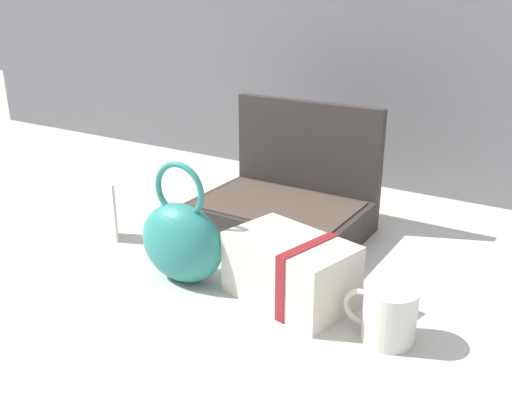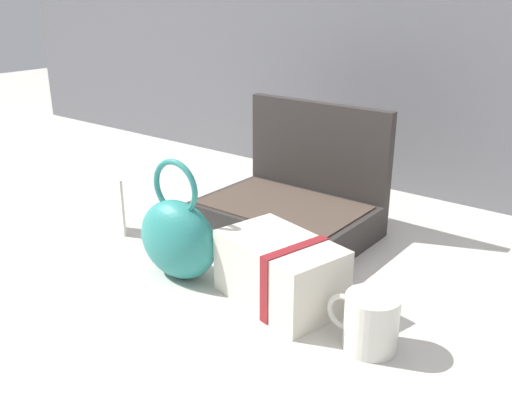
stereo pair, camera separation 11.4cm
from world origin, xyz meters
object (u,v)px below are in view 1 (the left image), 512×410
Objects in this scene: coffee_mug at (388,315)px; teal_pouch_handbag at (182,240)px; info_card_left at (104,210)px; open_suitcase at (285,203)px; cream_toiletry_bag at (292,270)px.

teal_pouch_handbag is at bearing -177.99° from coffee_mug.
open_suitcase is at bearing 48.12° from info_card_left.
cream_toiletry_bag is (0.16, -0.27, -0.01)m from open_suitcase.
coffee_mug is (0.19, -0.03, -0.01)m from cream_toiletry_bag.
open_suitcase reaches higher than coffee_mug.
coffee_mug is (0.35, -0.30, -0.02)m from open_suitcase.
teal_pouch_handbag is 0.40m from coffee_mug.
teal_pouch_handbag is 0.28m from info_card_left.
open_suitcase reaches higher than cream_toiletry_bag.
open_suitcase is 0.32m from teal_pouch_handbag.
cream_toiletry_bag is 2.03× the size of coffee_mug.
info_card_left is (-0.27, 0.07, -0.02)m from teal_pouch_handbag.
teal_pouch_handbag is (-0.05, -0.31, 0.02)m from open_suitcase.
teal_pouch_handbag is at bearing -3.24° from info_card_left.
open_suitcase reaches higher than teal_pouch_handbag.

